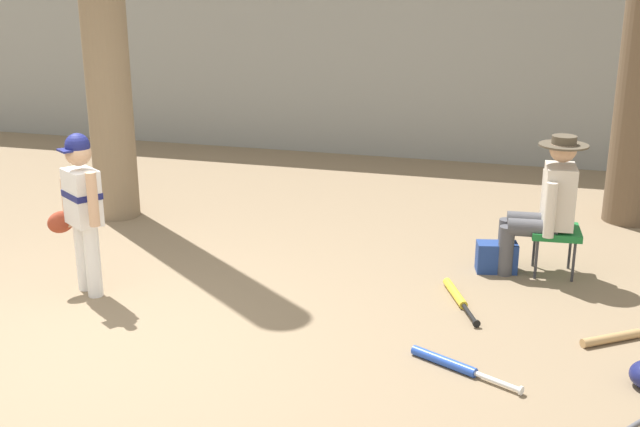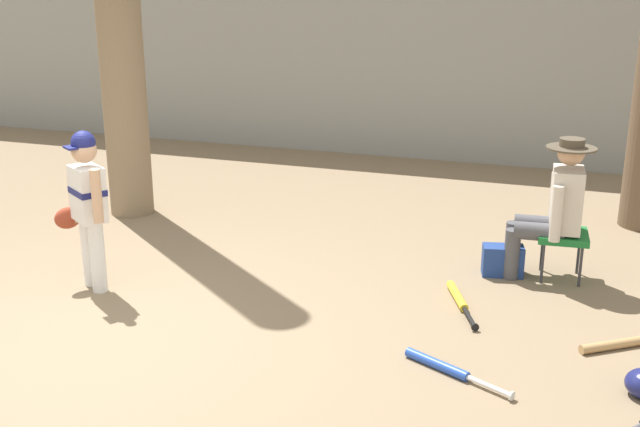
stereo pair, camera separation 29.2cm
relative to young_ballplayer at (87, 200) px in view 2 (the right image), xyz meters
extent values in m
plane|color=#7F6B51|center=(0.59, -0.82, -0.74)|extent=(60.00, 60.00, 0.00)
cube|color=gray|center=(0.59, 5.50, 0.64)|extent=(18.00, 0.36, 2.77)
cone|color=#7F6B51|center=(-0.83, 1.90, -0.74)|extent=(0.72, 0.72, 0.27)
cylinder|color=white|center=(0.09, -0.05, -0.45)|extent=(0.12, 0.12, 0.58)
cylinder|color=white|center=(-0.06, 0.05, -0.45)|extent=(0.12, 0.12, 0.58)
cube|color=white|center=(0.02, 0.00, 0.06)|extent=(0.36, 0.33, 0.44)
cube|color=navy|center=(0.02, 0.00, 0.08)|extent=(0.37, 0.34, 0.05)
sphere|color=tan|center=(0.02, 0.00, 0.41)|extent=(0.20, 0.20, 0.20)
sphere|color=navy|center=(0.02, 0.00, 0.47)|extent=(0.19, 0.19, 0.19)
cube|color=navy|center=(-0.03, -0.07, 0.44)|extent=(0.17, 0.16, 0.02)
cylinder|color=tan|center=(0.20, -0.15, 0.10)|extent=(0.11, 0.11, 0.42)
cylinder|color=tan|center=(-0.18, 0.08, -0.02)|extent=(0.11, 0.11, 0.40)
ellipsoid|color=#933823|center=(-0.23, 0.04, -0.18)|extent=(0.22, 0.25, 0.18)
cube|color=#196B2D|center=(3.59, 1.45, -0.36)|extent=(0.43, 0.43, 0.06)
cylinder|color=#333338|center=(3.45, 1.29, -0.55)|extent=(0.02, 0.02, 0.38)
cylinder|color=#333338|center=(3.43, 1.59, -0.55)|extent=(0.02, 0.02, 0.38)
cylinder|color=#333338|center=(3.75, 1.32, -0.55)|extent=(0.02, 0.02, 0.38)
cylinder|color=#333338|center=(3.73, 1.62, -0.55)|extent=(0.02, 0.02, 0.38)
cylinder|color=#47474C|center=(3.20, 1.32, -0.53)|extent=(0.13, 0.13, 0.43)
cylinder|color=#47474C|center=(3.18, 1.52, -0.53)|extent=(0.13, 0.13, 0.43)
cylinder|color=#47474C|center=(3.40, 1.34, -0.31)|extent=(0.41, 0.18, 0.15)
cylinder|color=#47474C|center=(3.38, 1.54, -0.31)|extent=(0.41, 0.18, 0.15)
cube|color=beige|center=(3.59, 1.45, -0.05)|extent=(0.27, 0.38, 0.52)
cylinder|color=beige|center=(3.53, 1.23, -0.11)|extent=(0.10, 0.10, 0.46)
cylinder|color=beige|center=(3.49, 1.67, -0.11)|extent=(0.10, 0.10, 0.46)
sphere|color=tan|center=(3.59, 1.45, 0.35)|extent=(0.22, 0.22, 0.22)
cylinder|color=#4C4233|center=(3.59, 1.45, 0.38)|extent=(0.40, 0.40, 0.02)
cylinder|color=#4C4233|center=(3.59, 1.45, 0.41)|extent=(0.20, 0.20, 0.09)
cube|color=navy|center=(3.12, 1.37, -0.61)|extent=(0.37, 0.25, 0.26)
cylinder|color=tan|center=(3.99, 0.22, -0.71)|extent=(0.43, 0.34, 0.07)
cylinder|color=yellow|center=(2.85, 0.72, -0.71)|extent=(0.25, 0.47, 0.07)
cylinder|color=black|center=(3.01, 0.35, -0.71)|extent=(0.15, 0.31, 0.03)
cylinder|color=black|center=(3.07, 0.20, -0.71)|extent=(0.06, 0.04, 0.06)
cylinder|color=#2347AD|center=(2.92, -0.44, -0.71)|extent=(0.46, 0.27, 0.07)
cylinder|color=silver|center=(3.28, -0.61, -0.71)|extent=(0.30, 0.17, 0.03)
cylinder|color=silver|center=(3.42, -0.68, -0.71)|extent=(0.04, 0.06, 0.06)
camera|label=1|loc=(3.42, -5.12, 1.77)|focal=44.15mm
camera|label=2|loc=(3.70, -5.03, 1.77)|focal=44.15mm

